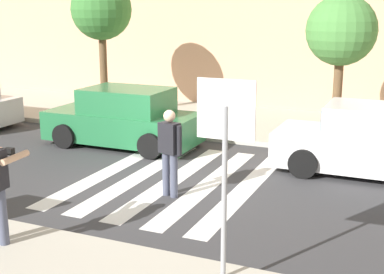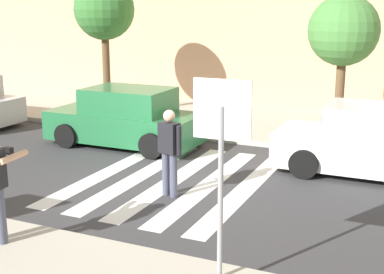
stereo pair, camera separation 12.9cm
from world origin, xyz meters
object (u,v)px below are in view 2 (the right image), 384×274
stop_sign (222,136)px  parked_car_white (373,143)px  pedestrian_crossing (169,148)px  street_tree_center (344,32)px  parked_car_green (126,119)px  street_tree_west (104,11)px

stop_sign → parked_car_white: stop_sign is taller
pedestrian_crossing → street_tree_center: (2.30, 5.51, 2.01)m
stop_sign → parked_car_green: bearing=130.2°
street_tree_west → street_tree_center: (7.38, -0.13, -0.49)m
parked_car_white → street_tree_center: bearing=115.2°
stop_sign → parked_car_white: (1.29, 5.89, -1.35)m
parked_car_white → street_tree_center: size_ratio=1.08×
pedestrian_crossing → parked_car_green: size_ratio=0.42×
street_tree_center → parked_car_white: bearing=-64.8°
parked_car_green → street_tree_west: street_tree_west is taller
pedestrian_crossing → street_tree_center: size_ratio=0.45×
pedestrian_crossing → parked_car_white: 4.61m
stop_sign → street_tree_center: street_tree_center is taller
pedestrian_crossing → street_tree_west: bearing=132.0°
pedestrian_crossing → stop_sign: bearing=-52.8°
parked_car_white → street_tree_center: 3.55m
stop_sign → street_tree_center: size_ratio=0.70×
stop_sign → street_tree_center: bearing=89.1°
street_tree_west → street_tree_center: street_tree_west is taller
stop_sign → parked_car_green: 7.84m
street_tree_center → pedestrian_crossing: bearing=-112.6°
stop_sign → street_tree_west: street_tree_west is taller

